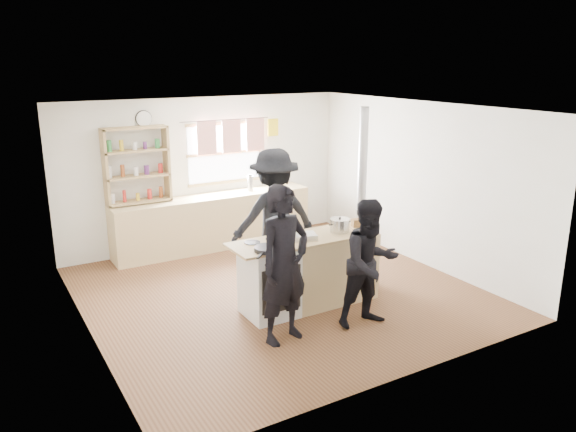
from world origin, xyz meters
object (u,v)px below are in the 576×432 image
object	(u,v)px
cooking_island	(310,271)
stockpot_stove	(281,234)
thermos	(250,183)
stockpot_counter	(340,225)
bread_board	(360,224)
flue_heater	(360,242)
skillet_greens	(268,249)
person_near_right	(370,263)
person_far	(274,217)
person_near_left	(284,265)
roast_tray	(302,236)

from	to	relation	value
cooking_island	stockpot_stove	bearing A→B (deg)	167.87
thermos	stockpot_stove	xyz separation A→B (m)	(-0.93, -2.69, -0.03)
stockpot_counter	cooking_island	bearing A→B (deg)	177.44
stockpot_stove	bread_board	distance (m)	1.16
thermos	cooking_island	bearing A→B (deg)	-101.29
thermos	flue_heater	bearing A→B (deg)	-81.84
bread_board	flue_heater	size ratio (longest dim) A/B	0.13
skillet_greens	person_near_right	world-z (taller)	person_near_right
cooking_island	skillet_greens	xyz separation A→B (m)	(-0.72, -0.21, 0.49)
flue_heater	stockpot_counter	bearing A→B (deg)	-159.43
thermos	cooking_island	world-z (taller)	thermos
stockpot_stove	thermos	bearing A→B (deg)	71.00
cooking_island	stockpot_counter	bearing A→B (deg)	-2.56
stockpot_counter	person_far	world-z (taller)	person_far
stockpot_counter	bread_board	distance (m)	0.34
flue_heater	person_near_right	distance (m)	1.17
bread_board	stockpot_counter	bearing A→B (deg)	-177.30
bread_board	person_far	world-z (taller)	person_far
thermos	bread_board	world-z (taller)	thermos
bread_board	person_near_left	world-z (taller)	person_near_left
roast_tray	flue_heater	distance (m)	1.13
stockpot_counter	stockpot_stove	bearing A→B (deg)	173.02
person_near_right	person_far	distance (m)	1.81
skillet_greens	bread_board	bearing A→B (deg)	7.75
cooking_island	stockpot_counter	distance (m)	0.71
bread_board	person_near_left	xyz separation A→B (m)	(-1.54, -0.65, -0.08)
flue_heater	person_near_right	size ratio (longest dim) A/B	1.61
thermos	person_near_left	distance (m)	3.66
cooking_island	flue_heater	bearing A→B (deg)	9.90
stockpot_stove	person_near_right	xyz separation A→B (m)	(0.69, -0.91, -0.23)
stockpot_stove	person_near_left	world-z (taller)	person_near_left
thermos	cooking_island	distance (m)	2.88
skillet_greens	cooking_island	bearing A→B (deg)	16.14
bread_board	thermos	bearing A→B (deg)	94.79
cooking_island	flue_heater	world-z (taller)	flue_heater
person_near_right	cooking_island	bearing A→B (deg)	113.96
skillet_greens	stockpot_stove	xyz separation A→B (m)	(0.35, 0.29, 0.05)
cooking_island	stockpot_stove	xyz separation A→B (m)	(-0.37, 0.08, 0.54)
flue_heater	person_near_right	xyz separation A→B (m)	(-0.61, -0.99, 0.13)
person_far	bread_board	bearing A→B (deg)	135.92
person_near_left	flue_heater	bearing A→B (deg)	13.70
person_far	flue_heater	bearing A→B (deg)	146.15
stockpot_counter	person_far	xyz separation A→B (m)	(-0.44, 0.96, -0.06)
bread_board	person_far	size ratio (longest dim) A/B	0.17
skillet_greens	person_far	bearing A→B (deg)	57.74
skillet_greens	flue_heater	xyz separation A→B (m)	(1.65, 0.37, -0.31)
thermos	cooking_island	size ratio (longest dim) A/B	0.14
stockpot_stove	skillet_greens	bearing A→B (deg)	-140.33
person_near_right	roast_tray	bearing A→B (deg)	122.81
thermos	skillet_greens	distance (m)	3.24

